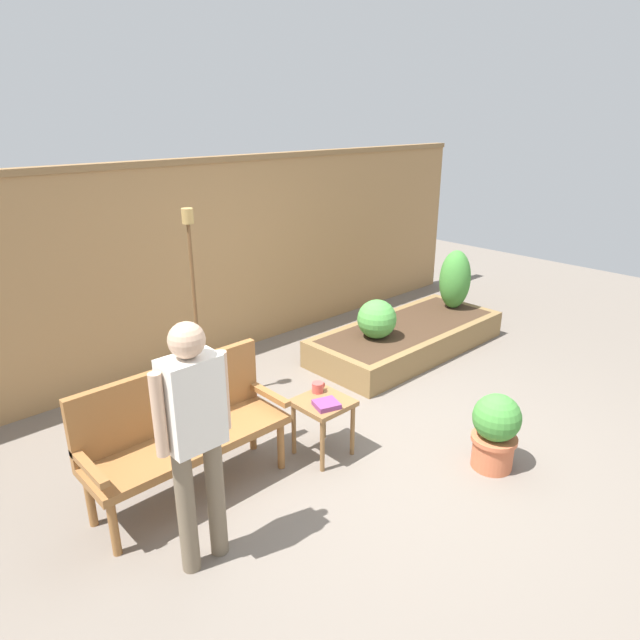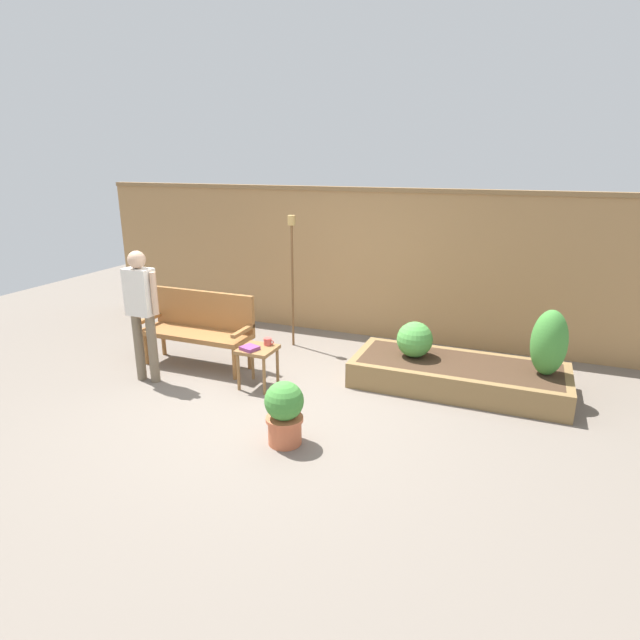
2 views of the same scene
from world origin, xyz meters
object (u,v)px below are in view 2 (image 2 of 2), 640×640
object	(u,v)px
shrub_near_bench	(415,340)
person_by_bench	(141,305)
garden_bench	(199,323)
potted_boxwood	(284,411)
cup_on_table	(268,342)
side_table	(258,355)
tiki_torch	(292,259)
book_on_table	(250,348)
shrub_far_corner	(549,343)

from	to	relation	value
shrub_near_bench	person_by_bench	xyz separation A→B (m)	(-2.92, -1.20, 0.42)
garden_bench	potted_boxwood	size ratio (longest dim) A/B	2.35
shrub_near_bench	person_by_bench	size ratio (longest dim) A/B	0.27
garden_bench	cup_on_table	xyz separation A→B (m)	(1.09, -0.23, -0.02)
person_by_bench	side_table	bearing A→B (deg)	14.23
tiki_torch	person_by_bench	distance (m)	2.10
cup_on_table	book_on_table	world-z (taller)	cup_on_table
cup_on_table	potted_boxwood	world-z (taller)	potted_boxwood
book_on_table	tiki_torch	world-z (taller)	tiki_torch
book_on_table	person_by_bench	distance (m)	1.35
side_table	shrub_far_corner	distance (m)	3.18
book_on_table	shrub_far_corner	bearing A→B (deg)	35.41
shrub_far_corner	person_by_bench	distance (m)	4.53
side_table	cup_on_table	bearing A→B (deg)	63.13
potted_boxwood	person_by_bench	bearing A→B (deg)	162.11
potted_boxwood	shrub_near_bench	xyz separation A→B (m)	(0.79, 1.89, 0.18)
book_on_table	potted_boxwood	bearing A→B (deg)	-28.40
side_table	potted_boxwood	distance (m)	1.32
garden_bench	potted_boxwood	distance (m)	2.32
cup_on_table	shrub_far_corner	size ratio (longest dim) A/B	0.17
cup_on_table	tiki_torch	xyz separation A→B (m)	(-0.29, 1.31, 0.72)
book_on_table	garden_bench	bearing A→B (deg)	173.57
side_table	tiki_torch	world-z (taller)	tiki_torch
shrub_near_bench	cup_on_table	bearing A→B (deg)	-154.56
book_on_table	side_table	bearing A→B (deg)	78.85
shrub_near_bench	shrub_far_corner	world-z (taller)	shrub_far_corner
cup_on_table	person_by_bench	size ratio (longest dim) A/B	0.08
book_on_table	tiki_torch	bearing A→B (deg)	114.76
cup_on_table	book_on_table	distance (m)	0.25
book_on_table	person_by_bench	size ratio (longest dim) A/B	0.11
cup_on_table	shrub_near_bench	size ratio (longest dim) A/B	0.30
potted_boxwood	cup_on_table	bearing A→B (deg)	123.54
side_table	person_by_bench	size ratio (longest dim) A/B	0.31
book_on_table	shrub_near_bench	bearing A→B (deg)	48.13
shrub_near_bench	potted_boxwood	bearing A→B (deg)	-112.56
person_by_bench	potted_boxwood	bearing A→B (deg)	-17.89
side_table	book_on_table	world-z (taller)	book_on_table
side_table	shrub_far_corner	world-z (taller)	shrub_far_corner
potted_boxwood	side_table	bearing A→B (deg)	129.10
garden_bench	side_table	distance (m)	1.10
side_table	book_on_table	bearing A→B (deg)	-119.42
garden_bench	tiki_torch	distance (m)	1.51
garden_bench	shrub_near_bench	world-z (taller)	garden_bench
cup_on_table	tiki_torch	distance (m)	1.52
garden_bench	shrub_near_bench	bearing A→B (deg)	10.88
shrub_far_corner	book_on_table	bearing A→B (deg)	-162.85
tiki_torch	shrub_near_bench	bearing A→B (deg)	-17.28
garden_bench	person_by_bench	world-z (taller)	person_by_bench
tiki_torch	potted_boxwood	bearing A→B (deg)	-66.82
garden_bench	book_on_table	distance (m)	1.07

